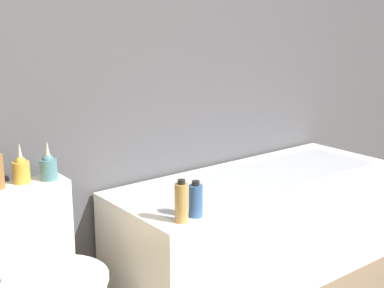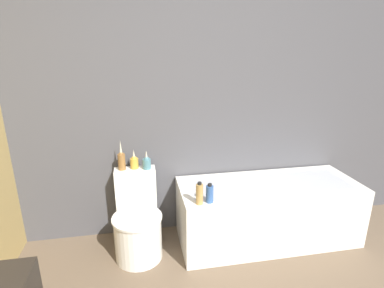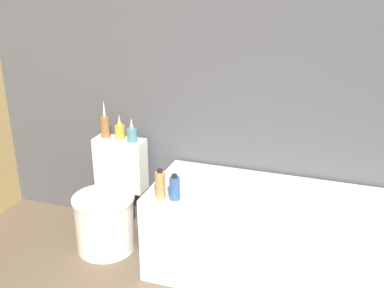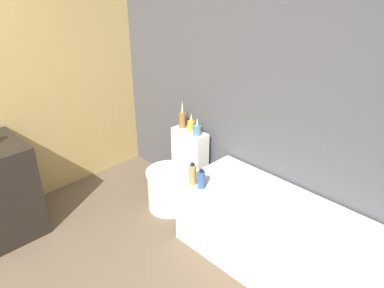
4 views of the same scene
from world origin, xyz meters
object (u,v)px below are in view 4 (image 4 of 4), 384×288
Objects in this scene: vase_bronze at (197,129)px; shampoo_bottle_tall at (193,174)px; bathtub at (282,240)px; shampoo_bottle_short at (201,179)px; toilet at (174,179)px; vase_gold at (182,118)px; vase_silver at (191,124)px.

vase_bronze is 0.92× the size of shampoo_bottle_tall.
vase_bronze is at bearing 169.78° from bathtub.
toilet is at bearing 158.33° from shampoo_bottle_short.
vase_gold reaches higher than shampoo_bottle_tall.
vase_bronze reaches higher than shampoo_bottle_tall.
vase_gold is 1.55× the size of vase_silver.
bathtub is at bearing -10.77° from vase_silver.
vase_silver is (-0.00, 0.23, 0.50)m from toilet.
shampoo_bottle_short is at bearing -38.19° from vase_silver.
vase_bronze is at bearing 137.99° from shampoo_bottle_short.
shampoo_bottle_tall is 1.16× the size of shampoo_bottle_short.
vase_gold is 0.11m from vase_silver.
vase_bronze is (0.22, -0.02, -0.03)m from vase_gold.
shampoo_bottle_tall is (0.50, -0.25, 0.38)m from toilet.
toilet is 0.55m from vase_bronze.
vase_silver reaches higher than vase_bronze.
vase_silver is at bearing 4.81° from vase_gold.
toilet is at bearing -90.00° from vase_silver.
bathtub is 2.30× the size of toilet.
shampoo_bottle_short is at bearing -42.01° from vase_bronze.
vase_silver reaches higher than shampoo_bottle_tall.
bathtub is at bearing 20.29° from shampoo_bottle_short.
vase_gold reaches higher than toilet.
vase_silver reaches higher than shampoo_bottle_short.
vase_gold is at bearing 146.99° from shampoo_bottle_short.
vase_bronze reaches higher than bathtub.
vase_silver is (0.11, 0.01, -0.03)m from vase_gold.
toilet is 2.63× the size of vase_gold.
vase_gold is 1.69× the size of shampoo_bottle_short.
shampoo_bottle_tall is 0.09m from shampoo_bottle_short.
vase_silver is at bearing 169.23° from bathtub.
vase_gold is 1.58× the size of vase_bronze.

